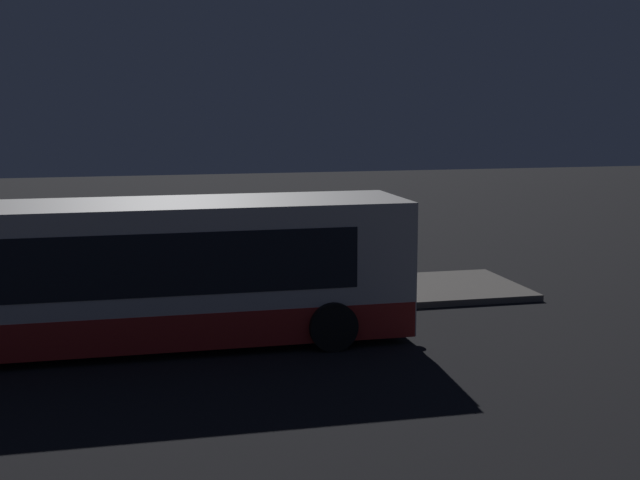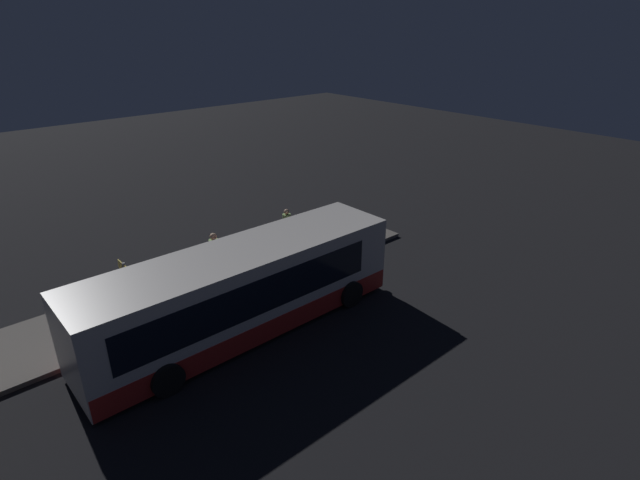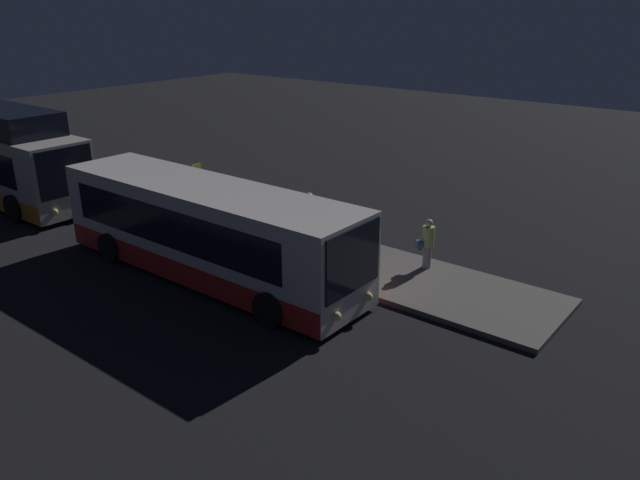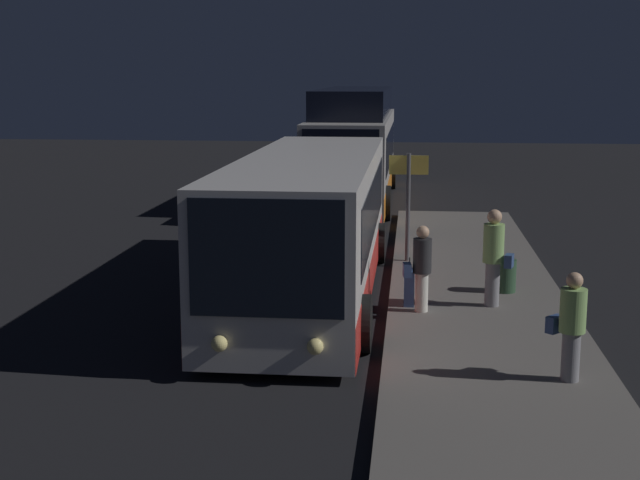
# 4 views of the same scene
# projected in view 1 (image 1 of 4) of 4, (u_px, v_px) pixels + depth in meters

# --- Properties ---
(ground) EXTENTS (80.00, 80.00, 0.00)m
(ground) POSITION_uv_depth(u_px,v_px,m) (117.00, 346.00, 17.45)
(ground) COLOR black
(platform) EXTENTS (20.00, 3.39, 0.15)m
(platform) POSITION_uv_depth(u_px,v_px,m) (115.00, 305.00, 20.60)
(platform) COLOR #605B56
(platform) RESTS_ON ground
(bus_lead) EXTENTS (10.76, 2.81, 2.82)m
(bus_lead) POSITION_uv_depth(u_px,v_px,m) (135.00, 276.00, 17.31)
(bus_lead) COLOR silver
(bus_lead) RESTS_ON ground
(passenger_boarding) EXTENTS (0.61, 0.61, 1.57)m
(passenger_boarding) POSITION_uv_depth(u_px,v_px,m) (334.00, 250.00, 22.66)
(passenger_boarding) COLOR gray
(passenger_boarding) RESTS_ON platform
(passenger_waiting) EXTENTS (0.47, 0.62, 1.82)m
(passenger_waiting) POSITION_uv_depth(u_px,v_px,m) (177.00, 256.00, 21.01)
(passenger_waiting) COLOR gray
(passenger_waiting) RESTS_ON platform
(passenger_with_bags) EXTENTS (0.37, 0.53, 1.58)m
(passenger_with_bags) POSITION_uv_depth(u_px,v_px,m) (206.00, 271.00, 19.86)
(passenger_with_bags) COLOR silver
(passenger_with_bags) RESTS_ON platform
(suitcase) EXTENTS (0.43, 0.19, 0.91)m
(suitcase) POSITION_uv_depth(u_px,v_px,m) (187.00, 296.00, 19.64)
(suitcase) COLOR #334C7F
(suitcase) RESTS_ON platform
(trash_bin) EXTENTS (0.44, 0.44, 0.65)m
(trash_bin) POSITION_uv_depth(u_px,v_px,m) (128.00, 283.00, 21.16)
(trash_bin) COLOR #2D4C33
(trash_bin) RESTS_ON platform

